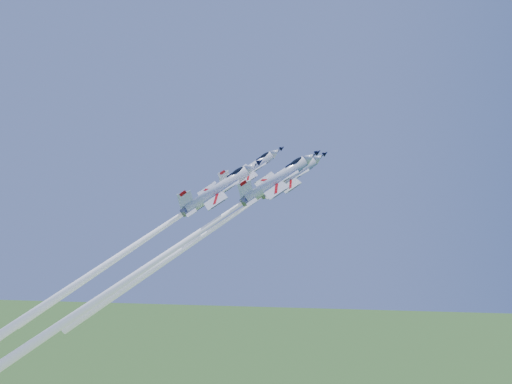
# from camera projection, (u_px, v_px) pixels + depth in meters

# --- Properties ---
(jet_lead) EXTENTS (44.16, 20.72, 41.90)m
(jet_lead) POSITION_uv_depth(u_px,v_px,m) (205.00, 235.00, 113.44)
(jet_lead) COLOR white
(jet_left) EXTENTS (44.21, 21.11, 42.28)m
(jet_left) POSITION_uv_depth(u_px,v_px,m) (159.00, 230.00, 113.79)
(jet_left) COLOR white
(jet_right) EXTENTS (49.39, 23.25, 46.98)m
(jet_right) POSITION_uv_depth(u_px,v_px,m) (171.00, 251.00, 104.88)
(jet_right) COLOR white
(jet_slot) EXTENTS (47.80, 22.44, 45.01)m
(jet_slot) POSITION_uv_depth(u_px,v_px,m) (123.00, 253.00, 108.26)
(jet_slot) COLOR white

